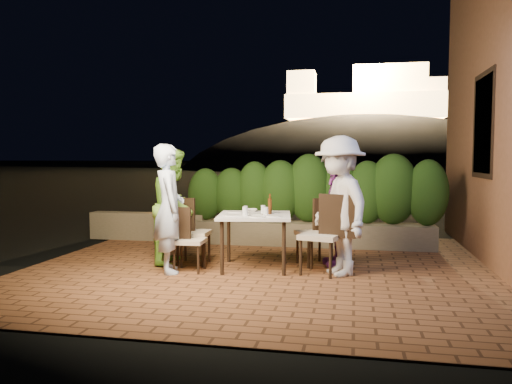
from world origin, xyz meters
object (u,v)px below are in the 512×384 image
(chair_right_back, at_px, (314,232))
(diner_purple, at_px, (337,213))
(chair_left_back, at_px, (194,231))
(parapet_lamp, at_px, (160,209))
(chair_right_front, at_px, (321,234))
(diner_white, at_px, (339,206))
(diner_blue, at_px, (169,208))
(dining_table, at_px, (255,241))
(diner_green, at_px, (174,206))
(beer_bottle, at_px, (270,204))
(chair_left_front, at_px, (189,239))
(bowl, at_px, (252,210))

(chair_right_back, xyz_separation_m, diner_purple, (0.31, 0.03, 0.28))
(chair_left_back, distance_m, parapet_lamp, 2.27)
(chair_right_front, xyz_separation_m, diner_white, (0.23, 0.00, 0.38))
(diner_blue, bearing_deg, dining_table, -94.95)
(diner_green, xyz_separation_m, diner_purple, (2.32, 0.28, -0.08))
(parapet_lamp, bearing_deg, diner_blue, -65.12)
(dining_table, xyz_separation_m, parapet_lamp, (-2.19, 1.96, 0.20))
(dining_table, height_order, diner_white, diner_white)
(diner_white, bearing_deg, beer_bottle, -132.84)
(diner_blue, height_order, parapet_lamp, diner_blue)
(beer_bottle, height_order, chair_left_front, beer_bottle)
(beer_bottle, distance_m, chair_right_front, 0.83)
(diner_green, bearing_deg, chair_left_back, -100.75)
(beer_bottle, height_order, chair_left_back, beer_bottle)
(beer_bottle, bearing_deg, chair_left_back, 178.82)
(diner_green, bearing_deg, diner_white, -99.56)
(dining_table, distance_m, chair_right_front, 0.94)
(beer_bottle, xyz_separation_m, chair_right_back, (0.59, 0.32, -0.42))
(bowl, distance_m, diner_blue, 1.23)
(chair_left_back, relative_size, chair_right_front, 0.90)
(bowl, xyz_separation_m, diner_white, (1.26, -0.48, 0.13))
(chair_right_front, distance_m, parapet_lamp, 3.75)
(diner_white, bearing_deg, chair_right_front, -119.62)
(diner_white, bearing_deg, bowl, -140.59)
(diner_white, distance_m, parapet_lamp, 3.96)
(beer_bottle, distance_m, diner_purple, 0.97)
(beer_bottle, bearing_deg, diner_green, 177.32)
(diner_purple, xyz_separation_m, parapet_lamp, (-3.29, 1.55, -0.18))
(chair_right_back, xyz_separation_m, diner_blue, (-1.86, -0.82, 0.38))
(chair_left_back, xyz_separation_m, diner_white, (2.06, -0.24, 0.43))
(dining_table, distance_m, parapet_lamp, 2.94)
(diner_green, distance_m, parapet_lamp, 2.09)
(chair_left_front, height_order, chair_left_back, chair_left_back)
(dining_table, distance_m, chair_left_front, 0.89)
(bowl, relative_size, chair_left_front, 0.19)
(dining_table, distance_m, diner_green, 1.30)
(dining_table, bearing_deg, chair_left_front, -157.66)
(dining_table, relative_size, diner_blue, 0.57)
(bowl, distance_m, chair_left_front, 1.03)
(beer_bottle, distance_m, chair_left_back, 1.19)
(dining_table, height_order, bowl, bowl)
(chair_right_front, bearing_deg, bowl, -9.81)
(bowl, relative_size, parapet_lamp, 1.18)
(diner_white, distance_m, diner_purple, 0.59)
(chair_left_front, height_order, parapet_lamp, chair_left_front)
(chair_right_front, height_order, diner_purple, diner_purple)
(bowl, bearing_deg, parapet_lamp, 141.72)
(chair_right_front, distance_m, diner_blue, 2.03)
(bowl, bearing_deg, diner_white, -20.81)
(diner_white, bearing_deg, diner_blue, -112.52)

